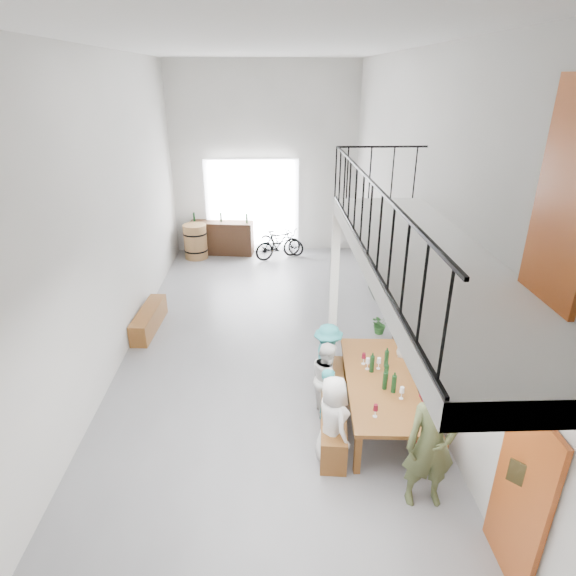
{
  "coord_description": "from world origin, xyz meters",
  "views": [
    {
      "loc": [
        0.16,
        -8.48,
        5.04
      ],
      "look_at": [
        0.45,
        -0.5,
        1.51
      ],
      "focal_mm": 30.0,
      "sensor_mm": 36.0,
      "label": 1
    }
  ],
  "objects_px": {
    "tasting_table": "(380,384)",
    "bicycle_near": "(281,241)",
    "oak_barrel": "(196,241)",
    "host_standing": "(431,444)",
    "bench_inner": "(333,409)",
    "serving_counter": "(222,238)",
    "side_bench": "(149,319)"
  },
  "relations": [
    {
      "from": "tasting_table",
      "to": "bicycle_near",
      "type": "xyz_separation_m",
      "value": [
        -1.32,
        7.99,
        -0.31
      ]
    },
    {
      "from": "oak_barrel",
      "to": "host_standing",
      "type": "bearing_deg",
      "value": -65.63
    },
    {
      "from": "bench_inner",
      "to": "tasting_table",
      "type": "bearing_deg",
      "value": 5.58
    },
    {
      "from": "bicycle_near",
      "to": "host_standing",
      "type": "bearing_deg",
      "value": -141.77
    },
    {
      "from": "host_standing",
      "to": "bicycle_near",
      "type": "bearing_deg",
      "value": 98.74
    },
    {
      "from": "bench_inner",
      "to": "serving_counter",
      "type": "distance_m",
      "value": 8.4
    },
    {
      "from": "bench_inner",
      "to": "oak_barrel",
      "type": "distance_m",
      "value": 8.31
    },
    {
      "from": "bench_inner",
      "to": "bicycle_near",
      "type": "distance_m",
      "value": 8.01
    },
    {
      "from": "side_bench",
      "to": "oak_barrel",
      "type": "distance_m",
      "value": 4.49
    },
    {
      "from": "side_bench",
      "to": "serving_counter",
      "type": "relative_size",
      "value": 0.86
    },
    {
      "from": "oak_barrel",
      "to": "host_standing",
      "type": "xyz_separation_m",
      "value": [
        4.18,
        -9.23,
        0.4
      ]
    },
    {
      "from": "side_bench",
      "to": "serving_counter",
      "type": "height_order",
      "value": "serving_counter"
    },
    {
      "from": "serving_counter",
      "to": "bicycle_near",
      "type": "relative_size",
      "value": 1.26
    },
    {
      "from": "tasting_table",
      "to": "host_standing",
      "type": "distance_m",
      "value": 1.59
    },
    {
      "from": "side_bench",
      "to": "bicycle_near",
      "type": "distance_m",
      "value": 5.63
    },
    {
      "from": "host_standing",
      "to": "serving_counter",
      "type": "bearing_deg",
      "value": 108.84
    },
    {
      "from": "oak_barrel",
      "to": "host_standing",
      "type": "distance_m",
      "value": 10.14
    },
    {
      "from": "bicycle_near",
      "to": "side_bench",
      "type": "bearing_deg",
      "value": 176.74
    },
    {
      "from": "host_standing",
      "to": "oak_barrel",
      "type": "bearing_deg",
      "value": 113.53
    },
    {
      "from": "side_bench",
      "to": "host_standing",
      "type": "xyz_separation_m",
      "value": [
        4.58,
        -4.77,
        0.69
      ]
    },
    {
      "from": "bench_inner",
      "to": "side_bench",
      "type": "relative_size",
      "value": 1.39
    },
    {
      "from": "oak_barrel",
      "to": "bicycle_near",
      "type": "distance_m",
      "value": 2.59
    },
    {
      "from": "bench_inner",
      "to": "serving_counter",
      "type": "height_order",
      "value": "serving_counter"
    },
    {
      "from": "tasting_table",
      "to": "bicycle_near",
      "type": "distance_m",
      "value": 8.11
    },
    {
      "from": "oak_barrel",
      "to": "bicycle_near",
      "type": "bearing_deg",
      "value": 7.0
    },
    {
      "from": "tasting_table",
      "to": "side_bench",
      "type": "bearing_deg",
      "value": 146.9
    },
    {
      "from": "tasting_table",
      "to": "side_bench",
      "type": "distance_m",
      "value": 5.39
    },
    {
      "from": "tasting_table",
      "to": "serving_counter",
      "type": "distance_m",
      "value": 8.64
    },
    {
      "from": "side_bench",
      "to": "serving_counter",
      "type": "xyz_separation_m",
      "value": [
        1.15,
        4.82,
        0.27
      ]
    },
    {
      "from": "tasting_table",
      "to": "host_standing",
      "type": "relative_size",
      "value": 1.4
    },
    {
      "from": "tasting_table",
      "to": "bicycle_near",
      "type": "height_order",
      "value": "bicycle_near"
    },
    {
      "from": "side_bench",
      "to": "oak_barrel",
      "type": "xyz_separation_m",
      "value": [
        0.4,
        4.46,
        0.28
      ]
    }
  ]
}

